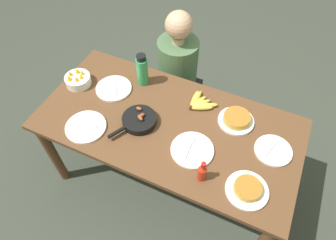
% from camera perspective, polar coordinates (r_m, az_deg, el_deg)
% --- Properties ---
extents(ground_plane, '(14.00, 14.00, 0.00)m').
position_cam_1_polar(ground_plane, '(2.59, -0.00, -10.68)').
color(ground_plane, '#383D33').
extents(dining_table, '(1.71, 0.84, 0.75)m').
position_cam_1_polar(dining_table, '(2.03, -0.00, -2.24)').
color(dining_table, brown).
rests_on(dining_table, ground_plane).
extents(banana_bunch, '(0.20, 0.19, 0.04)m').
position_cam_1_polar(banana_bunch, '(2.04, 5.91, 3.17)').
color(banana_bunch, gold).
rests_on(banana_bunch, dining_table).
extents(skillet, '(0.23, 0.32, 0.08)m').
position_cam_1_polar(skillet, '(1.94, -5.57, -0.03)').
color(skillet, black).
rests_on(skillet, dining_table).
extents(frittata_plate_center, '(0.24, 0.24, 0.05)m').
position_cam_1_polar(frittata_plate_center, '(1.74, 14.87, -12.63)').
color(frittata_plate_center, silver).
rests_on(frittata_plate_center, dining_table).
extents(frittata_plate_side, '(0.24, 0.24, 0.06)m').
position_cam_1_polar(frittata_plate_side, '(1.99, 12.90, 0.15)').
color(frittata_plate_side, silver).
rests_on(frittata_plate_side, dining_table).
extents(empty_plate_near_front, '(0.26, 0.26, 0.02)m').
position_cam_1_polar(empty_plate_near_front, '(1.83, 4.63, -5.70)').
color(empty_plate_near_front, silver).
rests_on(empty_plate_near_front, dining_table).
extents(empty_plate_far_left, '(0.25, 0.25, 0.02)m').
position_cam_1_polar(empty_plate_far_left, '(2.18, -10.29, 5.92)').
color(empty_plate_far_left, silver).
rests_on(empty_plate_far_left, dining_table).
extents(empty_plate_far_right, '(0.26, 0.26, 0.02)m').
position_cam_1_polar(empty_plate_far_right, '(1.99, -15.38, -1.28)').
color(empty_plate_far_right, silver).
rests_on(empty_plate_far_right, dining_table).
extents(empty_plate_mid_edge, '(0.23, 0.23, 0.02)m').
position_cam_1_polar(empty_plate_mid_edge, '(1.93, 19.39, -5.50)').
color(empty_plate_mid_edge, silver).
rests_on(empty_plate_mid_edge, dining_table).
extents(fruit_bowl_mango, '(0.18, 0.18, 0.12)m').
position_cam_1_polar(fruit_bowl_mango, '(2.26, -16.82, 7.39)').
color(fruit_bowl_mango, silver).
rests_on(fruit_bowl_mango, dining_table).
extents(water_bottle, '(0.08, 0.08, 0.25)m').
position_cam_1_polar(water_bottle, '(2.12, -4.93, 9.44)').
color(water_bottle, '#2D9351').
rests_on(water_bottle, dining_table).
extents(hot_sauce_bottle, '(0.05, 0.05, 0.16)m').
position_cam_1_polar(hot_sauce_bottle, '(1.69, 6.54, -9.78)').
color(hot_sauce_bottle, '#B72814').
rests_on(hot_sauce_bottle, dining_table).
extents(person_figure, '(0.36, 0.36, 1.14)m').
position_cam_1_polar(person_figure, '(2.60, 1.71, 7.24)').
color(person_figure, black).
rests_on(person_figure, ground_plane).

